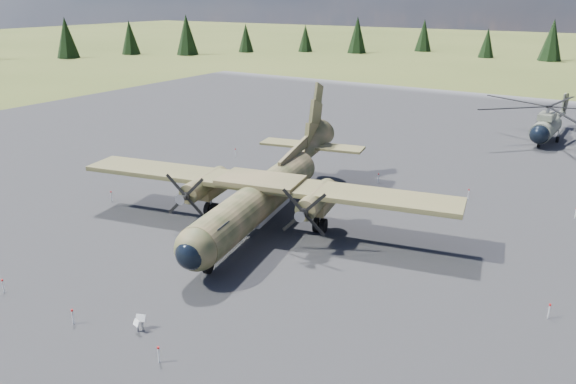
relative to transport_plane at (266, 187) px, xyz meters
The scene contains 8 objects.
ground 5.35m from the transport_plane, 43.35° to the right, with size 500.00×500.00×0.00m, color brown.
apron 8.05m from the transport_plane, 63.65° to the left, with size 120.00×120.00×0.04m, color #535458.
transport_plane is the anchor object (origin of this frame).
helicopter_near 38.55m from the transport_plane, 69.37° to the left, with size 17.70×20.44×4.34m.
info_placard_left 15.49m from the transport_plane, 80.13° to the right, with size 0.55×0.37×0.79m.
info_placard_right 15.86m from the transport_plane, 80.13° to the right, with size 0.47×0.29×0.69m.
barrier_fence 4.87m from the transport_plane, 48.24° to the right, with size 33.12×29.62×0.85m.
treeline 11.04m from the transport_plane, 68.36° to the right, with size 291.99×284.73×10.96m.
Camera 1 is at (18.50, -28.69, 15.95)m, focal length 35.00 mm.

